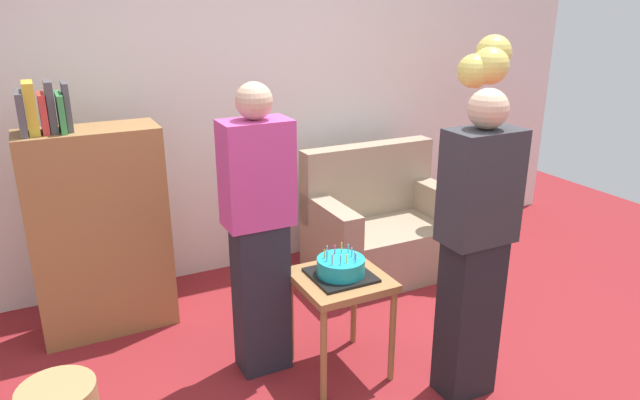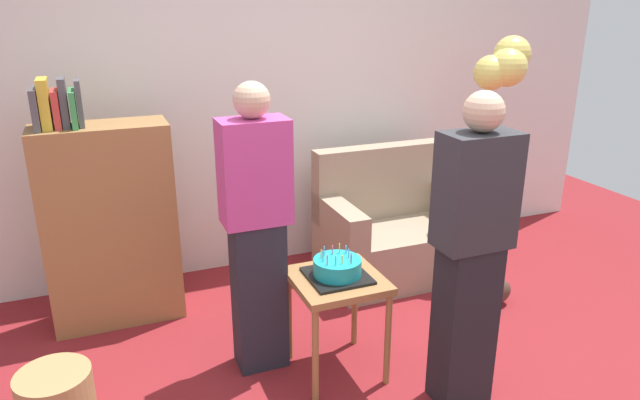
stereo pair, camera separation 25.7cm
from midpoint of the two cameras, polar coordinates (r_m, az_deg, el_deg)
wall_back at (r=4.44m, az=-8.29°, el=10.40°), size 6.00×0.10×2.70m
couch at (r=4.46m, az=4.33°, el=-2.88°), size 1.10×0.70×0.96m
bookshelf at (r=3.86m, az=-22.77°, el=-2.65°), size 0.80×0.36×1.59m
side_table at (r=3.20m, az=-0.30°, el=-8.99°), size 0.48×0.48×0.59m
birthday_cake at (r=3.14m, az=-0.30°, el=-6.75°), size 0.32×0.32×0.17m
person_blowing_candles at (r=3.13m, az=-8.39°, el=-3.19°), size 0.36×0.22×1.63m
person_holding_cake at (r=2.96m, az=12.60°, el=-4.77°), size 0.36×0.22×1.63m
handbag at (r=4.25m, az=14.02°, el=-8.21°), size 0.28×0.14×0.20m
balloon_bunch at (r=4.39m, az=14.44°, el=12.91°), size 0.42×0.32×1.77m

